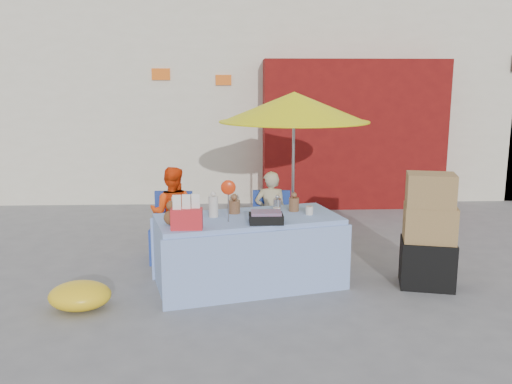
{
  "coord_description": "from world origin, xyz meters",
  "views": [
    {
      "loc": [
        0.05,
        -5.33,
        2.2
      ],
      "look_at": [
        0.31,
        0.6,
        1.0
      ],
      "focal_mm": 38.0,
      "sensor_mm": 36.0,
      "label": 1
    }
  ],
  "objects_px": {
    "chair_right": "(271,239)",
    "vendor_beige": "(271,214)",
    "chair_left": "(172,241)",
    "box_stack": "(429,235)",
    "vendor_orange": "(172,213)",
    "umbrella": "(294,108)",
    "market_table": "(248,250)"
  },
  "relations": [
    {
      "from": "chair_right",
      "to": "vendor_beige",
      "type": "relative_size",
      "value": 0.77
    },
    {
      "from": "chair_left",
      "to": "box_stack",
      "type": "bearing_deg",
      "value": -15.14
    },
    {
      "from": "vendor_orange",
      "to": "umbrella",
      "type": "xyz_separation_m",
      "value": [
        1.55,
        0.15,
        1.31
      ]
    },
    {
      "from": "vendor_orange",
      "to": "box_stack",
      "type": "relative_size",
      "value": 0.93
    },
    {
      "from": "market_table",
      "to": "vendor_beige",
      "type": "distance_m",
      "value": 1.08
    },
    {
      "from": "umbrella",
      "to": "box_stack",
      "type": "height_order",
      "value": "umbrella"
    },
    {
      "from": "market_table",
      "to": "box_stack",
      "type": "height_order",
      "value": "box_stack"
    },
    {
      "from": "chair_right",
      "to": "chair_left",
      "type": "bearing_deg",
      "value": -175.99
    },
    {
      "from": "vendor_orange",
      "to": "box_stack",
      "type": "distance_m",
      "value": 3.1
    },
    {
      "from": "chair_right",
      "to": "box_stack",
      "type": "height_order",
      "value": "box_stack"
    },
    {
      "from": "vendor_orange",
      "to": "box_stack",
      "type": "bearing_deg",
      "value": 162.52
    },
    {
      "from": "chair_left",
      "to": "umbrella",
      "type": "relative_size",
      "value": 0.41
    },
    {
      "from": "vendor_orange",
      "to": "box_stack",
      "type": "height_order",
      "value": "box_stack"
    },
    {
      "from": "market_table",
      "to": "umbrella",
      "type": "relative_size",
      "value": 1.04
    },
    {
      "from": "chair_right",
      "to": "vendor_orange",
      "type": "distance_m",
      "value": 1.3
    },
    {
      "from": "market_table",
      "to": "chair_left",
      "type": "bearing_deg",
      "value": 122.03
    },
    {
      "from": "market_table",
      "to": "umbrella",
      "type": "distance_m",
      "value": 1.99
    },
    {
      "from": "vendor_beige",
      "to": "box_stack",
      "type": "relative_size",
      "value": 0.88
    },
    {
      "from": "vendor_beige",
      "to": "vendor_orange",
      "type": "bearing_deg",
      "value": 4.01
    },
    {
      "from": "vendor_orange",
      "to": "chair_right",
      "type": "bearing_deg",
      "value": 177.88
    },
    {
      "from": "chair_right",
      "to": "vendor_beige",
      "type": "xyz_separation_m",
      "value": [
        -0.0,
        0.13,
        0.3
      ]
    },
    {
      "from": "vendor_beige",
      "to": "umbrella",
      "type": "xyz_separation_m",
      "value": [
        0.3,
        0.15,
        1.34
      ]
    },
    {
      "from": "chair_left",
      "to": "vendor_orange",
      "type": "distance_m",
      "value": 0.36
    },
    {
      "from": "market_table",
      "to": "umbrella",
      "type": "bearing_deg",
      "value": 47.47
    },
    {
      "from": "vendor_beige",
      "to": "box_stack",
      "type": "height_order",
      "value": "box_stack"
    },
    {
      "from": "umbrella",
      "to": "box_stack",
      "type": "xyz_separation_m",
      "value": [
        1.34,
        -1.29,
        -1.31
      ]
    },
    {
      "from": "chair_right",
      "to": "vendor_beige",
      "type": "distance_m",
      "value": 0.33
    },
    {
      "from": "box_stack",
      "to": "vendor_orange",
      "type": "bearing_deg",
      "value": 158.52
    },
    {
      "from": "vendor_orange",
      "to": "box_stack",
      "type": "xyz_separation_m",
      "value": [
        2.89,
        -1.14,
        -0.01
      ]
    },
    {
      "from": "vendor_orange",
      "to": "umbrella",
      "type": "bearing_deg",
      "value": -170.47
    },
    {
      "from": "umbrella",
      "to": "box_stack",
      "type": "relative_size",
      "value": 1.66
    },
    {
      "from": "chair_left",
      "to": "umbrella",
      "type": "distance_m",
      "value": 2.27
    }
  ]
}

